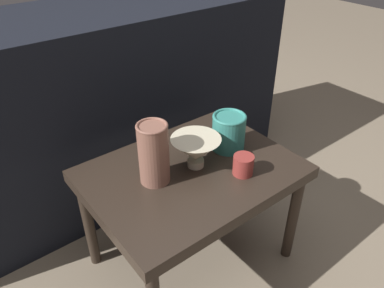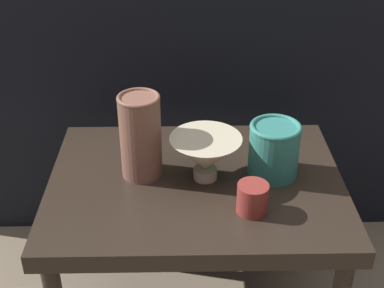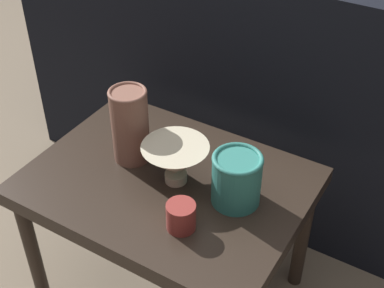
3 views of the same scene
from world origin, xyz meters
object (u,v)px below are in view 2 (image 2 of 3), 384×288
Objects in this scene: bowl at (206,154)px; vase_colorful_right at (274,149)px; vase_textured_left at (140,135)px; cup at (252,198)px.

bowl is 0.15m from vase_colorful_right.
bowl is 0.81× the size of vase_textured_left.
bowl is 0.14m from vase_textured_left.
vase_colorful_right reaches higher than cup.
vase_textured_left is at bearing 172.07° from bowl.
cup is at bearing -114.43° from vase_colorful_right.
vase_colorful_right is at bearing -1.22° from vase_textured_left.
bowl is 1.25× the size of vase_colorful_right.
vase_colorful_right reaches higher than bowl.
bowl reaches higher than cup.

